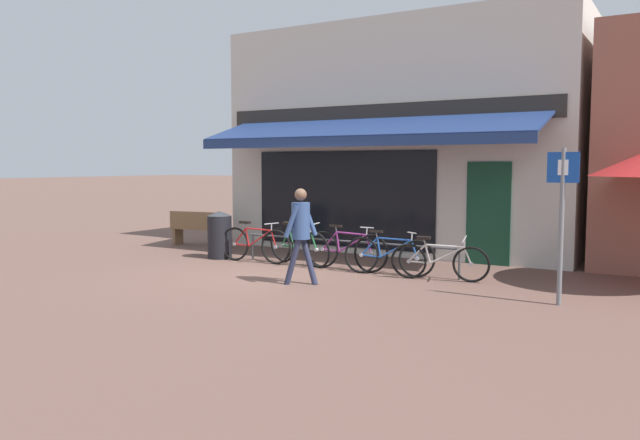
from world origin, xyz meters
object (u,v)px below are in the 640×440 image
parking_sign (562,209)px  bicycle_red (255,244)px  bicycle_green (298,246)px  bicycle_blue (388,255)px  park_bench (200,228)px  pedestrian_adult (301,226)px  bicycle_purple (346,250)px  litter_bin (220,235)px  bicycle_silver (439,261)px

parking_sign → bicycle_red: bearing=171.4°
bicycle_red → bicycle_green: 0.99m
bicycle_green → bicycle_blue: (2.05, -0.10, -0.02)m
park_bench → pedestrian_adult: bearing=-39.0°
bicycle_blue → park_bench: bearing=161.2°
bicycle_red → pedestrian_adult: (2.13, -1.54, 0.63)m
bicycle_purple → pedestrian_adult: pedestrian_adult is taller
bicycle_red → pedestrian_adult: 2.70m
pedestrian_adult → park_bench: 5.71m
bicycle_blue → bicycle_green: bearing=171.4°
pedestrian_adult → park_bench: (-4.87, 2.94, -0.55)m
bicycle_blue → parking_sign: parking_sign is taller
litter_bin → park_bench: 2.18m
bicycle_green → litter_bin: (-1.99, -0.09, 0.13)m
parking_sign → park_bench: size_ratio=1.39×
parking_sign → park_bench: parking_sign is taller
bicycle_red → bicycle_green: (0.98, 0.16, 0.01)m
bicycle_green → bicycle_blue: bicycle_green is taller
park_bench → bicycle_silver: bearing=-19.6°
bicycle_red → bicycle_blue: 3.03m
bicycle_purple → bicycle_silver: bicycle_purple is taller
bicycle_red → bicycle_silver: bearing=-2.1°
bicycle_silver → bicycle_green: bearing=166.2°
bicycle_red → litter_bin: size_ratio=1.70×
bicycle_purple → pedestrian_adult: size_ratio=1.10×
litter_bin → bicycle_green: bearing=2.6°
bicycle_green → parking_sign: parking_sign is taller
bicycle_green → pedestrian_adult: (1.15, -1.71, 0.62)m
bicycle_blue → park_bench: size_ratio=1.08×
bicycle_blue → bicycle_red: bearing=175.4°
bicycle_red → bicycle_purple: size_ratio=0.97×
bicycle_green → bicycle_silver: bearing=11.3°
parking_sign → pedestrian_adult: bearing=-171.6°
bicycle_purple → pedestrian_adult: 1.81m
bicycle_silver → parking_sign: (2.17, -0.93, 1.05)m
litter_bin → bicycle_blue: bearing=-0.1°
litter_bin → bicycle_red: bearing=-4.3°
bicycle_red → bicycle_purple: bicycle_purple is taller
bicycle_blue → bicycle_silver: (1.01, -0.07, -0.02)m
bicycle_silver → park_bench: 6.92m
park_bench → litter_bin: bearing=-45.2°
bicycle_green → litter_bin: size_ratio=1.68×
bicycle_purple → park_bench: size_ratio=1.10×
bicycle_purple → bicycle_silver: (1.95, -0.17, -0.04)m
bicycle_blue → litter_bin: bearing=174.0°
bicycle_blue → pedestrian_adult: 1.95m
bicycle_silver → bicycle_purple: bearing=164.6°
bicycle_green → parking_sign: size_ratio=0.76×
bicycle_purple → litter_bin: litter_bin is taller
litter_bin → parking_sign: size_ratio=0.45×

